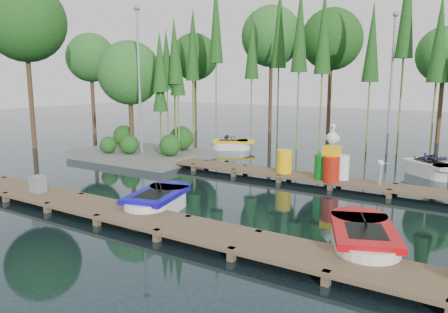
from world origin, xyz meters
The scene contains 15 objects.
ground_plane centered at (0.00, 0.00, 0.00)m, with size 90.00×90.00×0.00m, color #1D2F37.
near_dock centered at (0.00, -4.50, 0.23)m, with size 18.00×1.50×0.50m.
far_dock centered at (1.00, 2.50, 0.23)m, with size 15.00×1.20×0.50m.
island centered at (-6.30, 3.29, 3.18)m, with size 6.20×4.20×6.75m.
tree_screen centered at (-2.04, 10.60, 6.12)m, with size 34.42×18.53×10.31m.
lamp_island centered at (-5.50, 2.50, 4.26)m, with size 0.30×0.30×7.25m.
lamp_rear centered at (4.00, 11.00, 4.26)m, with size 0.30×0.30×7.25m.
boat_blue centered at (0.52, -3.25, 0.28)m, with size 1.91×3.05×0.95m.
boat_red centered at (6.61, -3.14, 0.29)m, with size 2.40×3.30×1.01m.
boat_yellow_far centered at (-3.65, 7.74, 0.26)m, with size 2.70×2.20×1.24m.
boat_white_far centered at (6.81, 6.44, 0.29)m, with size 2.90×2.69×1.29m.
utility_cabinet centered at (-3.47, -4.50, 0.57)m, with size 0.44×0.37×0.53m, color gray.
yellow_barrel centered at (2.01, 2.50, 0.75)m, with size 0.60×0.60×0.90m, color yellow.
drum_cluster centered at (3.95, 2.35, 0.90)m, with size 1.18×1.09×2.04m.
seagull_post centered at (5.63, 2.50, 0.90)m, with size 0.55×0.30×0.88m.
Camera 1 is at (9.03, -12.81, 3.96)m, focal length 35.00 mm.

